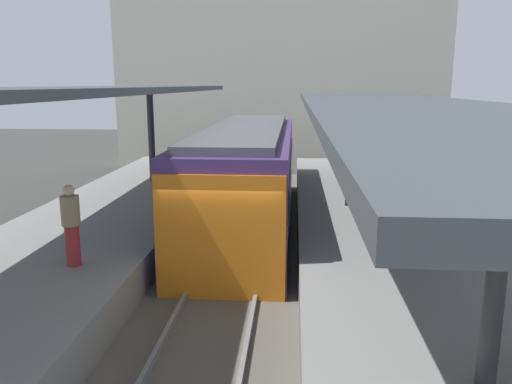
{
  "coord_description": "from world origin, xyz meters",
  "views": [
    {
      "loc": [
        1.46,
        -10.55,
        4.53
      ],
      "look_at": [
        0.43,
        2.97,
        1.63
      ],
      "focal_mm": 35.43,
      "sensor_mm": 36.0,
      "label": 1
    }
  ],
  "objects_px": {
    "passenger_mid_platform": "(414,167)",
    "passenger_far_end": "(386,192)",
    "commuter_train": "(246,177)",
    "passenger_near_bench": "(71,224)",
    "platform_sign": "(348,151)",
    "platform_bench": "(433,215)"
  },
  "relations": [
    {
      "from": "passenger_mid_platform",
      "to": "passenger_far_end",
      "type": "bearing_deg",
      "value": -112.6
    },
    {
      "from": "commuter_train",
      "to": "passenger_near_bench",
      "type": "relative_size",
      "value": 6.99
    },
    {
      "from": "passenger_mid_platform",
      "to": "passenger_far_end",
      "type": "xyz_separation_m",
      "value": [
        -1.52,
        -3.64,
        -0.07
      ]
    },
    {
      "from": "platform_sign",
      "to": "passenger_far_end",
      "type": "distance_m",
      "value": 2.24
    },
    {
      "from": "commuter_train",
      "to": "passenger_near_bench",
      "type": "xyz_separation_m",
      "value": [
        -2.87,
        -6.07,
        0.12
      ]
    },
    {
      "from": "passenger_near_bench",
      "to": "platform_bench",
      "type": "bearing_deg",
      "value": 19.68
    },
    {
      "from": "passenger_near_bench",
      "to": "passenger_far_end",
      "type": "relative_size",
      "value": 1.0
    },
    {
      "from": "commuter_train",
      "to": "platform_bench",
      "type": "height_order",
      "value": "commuter_train"
    },
    {
      "from": "platform_bench",
      "to": "passenger_far_end",
      "type": "bearing_deg",
      "value": 138.75
    },
    {
      "from": "platform_sign",
      "to": "passenger_far_end",
      "type": "height_order",
      "value": "platform_sign"
    },
    {
      "from": "passenger_mid_platform",
      "to": "platform_sign",
      "type": "bearing_deg",
      "value": -143.8
    },
    {
      "from": "commuter_train",
      "to": "passenger_near_bench",
      "type": "height_order",
      "value": "commuter_train"
    },
    {
      "from": "platform_bench",
      "to": "platform_sign",
      "type": "xyz_separation_m",
      "value": [
        -1.77,
        2.8,
        1.16
      ]
    },
    {
      "from": "platform_bench",
      "to": "platform_sign",
      "type": "height_order",
      "value": "platform_sign"
    },
    {
      "from": "passenger_mid_platform",
      "to": "commuter_train",
      "type": "bearing_deg",
      "value": -167.7
    },
    {
      "from": "passenger_mid_platform",
      "to": "platform_bench",
      "type": "bearing_deg",
      "value": -96.94
    },
    {
      "from": "platform_bench",
      "to": "passenger_near_bench",
      "type": "relative_size",
      "value": 0.86
    },
    {
      "from": "platform_sign",
      "to": "passenger_far_end",
      "type": "xyz_separation_m",
      "value": [
        0.8,
        -1.95,
        -0.78
      ]
    },
    {
      "from": "platform_bench",
      "to": "passenger_mid_platform",
      "type": "bearing_deg",
      "value": 83.06
    },
    {
      "from": "commuter_train",
      "to": "platform_sign",
      "type": "relative_size",
      "value": 5.18
    },
    {
      "from": "platform_bench",
      "to": "passenger_near_bench",
      "type": "distance_m",
      "value": 8.15
    },
    {
      "from": "platform_bench",
      "to": "passenger_far_end",
      "type": "height_order",
      "value": "passenger_far_end"
    }
  ]
}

